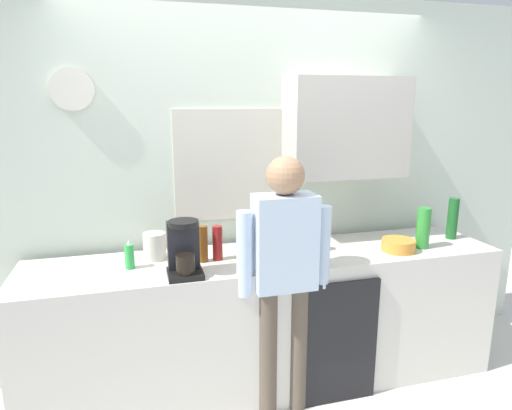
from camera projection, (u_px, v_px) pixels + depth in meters
name	position (u px, v px, depth m)	size (l,w,h in m)	color
ground_plane	(282.00, 408.00, 2.83)	(8.00, 8.00, 0.00)	silver
kitchen_counter	(269.00, 320.00, 3.01)	(3.09, 0.64, 0.92)	beige
dishwasher_panel	(336.00, 344.00, 2.80)	(0.56, 0.02, 0.82)	black
back_wall_assembly	(263.00, 178.00, 3.20)	(4.69, 0.42, 2.60)	silver
coffee_maker	(184.00, 250.00, 2.56)	(0.20, 0.20, 0.33)	black
bottle_olive_oil	(241.00, 240.00, 2.82)	(0.06, 0.06, 0.25)	olive
bottle_clear_soda	(423.00, 228.00, 3.03)	(0.09, 0.09, 0.28)	#2D8C33
bottle_green_wine	(453.00, 218.00, 3.24)	(0.07, 0.07, 0.30)	#195923
bottle_amber_beer	(203.00, 244.00, 2.77)	(0.06, 0.06, 0.23)	brown
bottle_red_vinegar	(217.00, 243.00, 2.81)	(0.06, 0.06, 0.22)	maroon
cup_white_mug	(321.00, 243.00, 3.01)	(0.08, 0.08, 0.10)	white
mixing_bowl	(398.00, 245.00, 2.99)	(0.22, 0.22, 0.08)	orange
dish_soap	(130.00, 256.00, 2.67)	(0.06, 0.06, 0.18)	green
storage_canister	(155.00, 246.00, 2.83)	(0.14, 0.14, 0.17)	silver
person_at_sink	(284.00, 267.00, 2.62)	(0.57, 0.22, 1.60)	brown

